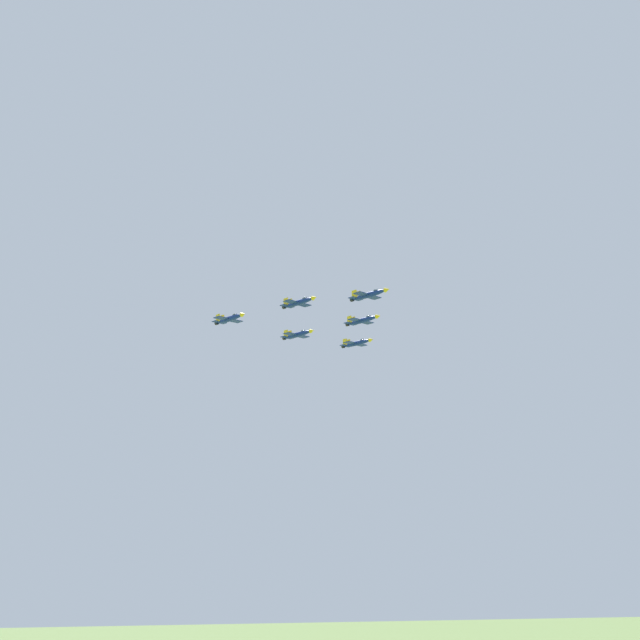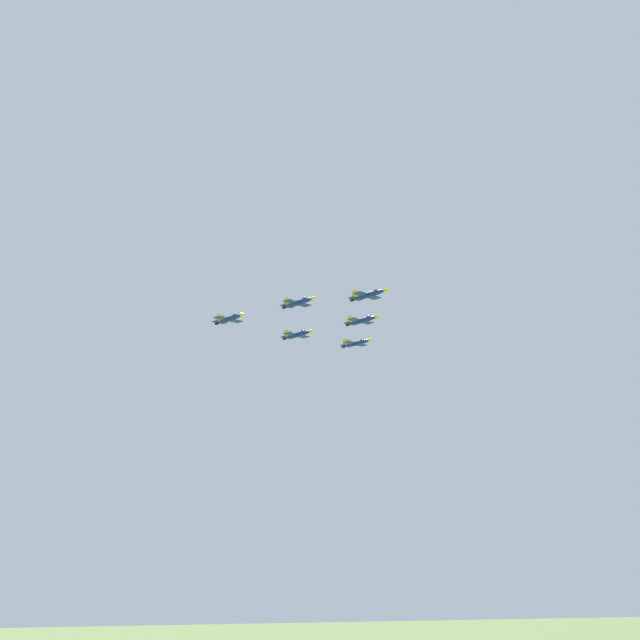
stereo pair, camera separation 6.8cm
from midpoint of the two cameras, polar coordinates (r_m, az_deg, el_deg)
jet_lead at (r=236.89m, az=3.64°, el=1.88°), size 14.13×11.19×3.38m
jet_left_wingman at (r=257.04m, az=3.15°, el=-0.02°), size 14.05×10.78×3.33m
jet_right_wingman at (r=238.52m, az=-1.57°, el=1.31°), size 13.66×10.72×3.25m
jet_left_outer at (r=277.37m, az=2.74°, el=-1.71°), size 13.85×10.68×3.28m
jet_right_outer at (r=241.37m, az=-6.69°, el=0.10°), size 13.81×10.52×3.26m
jet_slot_rear at (r=258.24m, az=-1.65°, el=-1.07°), size 13.77×10.64×3.26m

